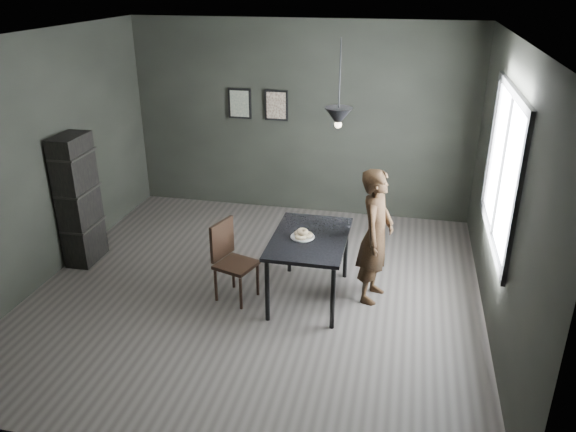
% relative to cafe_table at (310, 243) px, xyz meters
% --- Properties ---
extents(ground, '(5.00, 5.00, 0.00)m').
position_rel_cafe_table_xyz_m(ground, '(-0.60, 0.00, -0.67)').
color(ground, '#34302D').
rests_on(ground, ground).
extents(back_wall, '(5.00, 0.10, 2.80)m').
position_rel_cafe_table_xyz_m(back_wall, '(-0.60, 2.50, 0.73)').
color(back_wall, black).
rests_on(back_wall, ground).
extents(ceiling, '(5.00, 5.00, 0.02)m').
position_rel_cafe_table_xyz_m(ceiling, '(-0.60, 0.00, 2.13)').
color(ceiling, silver).
rests_on(ceiling, ground).
extents(window_assembly, '(0.04, 1.96, 1.56)m').
position_rel_cafe_table_xyz_m(window_assembly, '(1.87, 0.20, 0.93)').
color(window_assembly, white).
rests_on(window_assembly, ground).
extents(cafe_table, '(0.80, 1.20, 0.75)m').
position_rel_cafe_table_xyz_m(cafe_table, '(0.00, 0.00, 0.00)').
color(cafe_table, black).
rests_on(cafe_table, ground).
extents(white_plate, '(0.23, 0.23, 0.01)m').
position_rel_cafe_table_xyz_m(white_plate, '(-0.07, -0.04, 0.08)').
color(white_plate, white).
rests_on(white_plate, cafe_table).
extents(donut_pile, '(0.21, 0.21, 0.09)m').
position_rel_cafe_table_xyz_m(donut_pile, '(-0.07, -0.04, 0.12)').
color(donut_pile, beige).
rests_on(donut_pile, white_plate).
extents(woman, '(0.47, 0.62, 1.51)m').
position_rel_cafe_table_xyz_m(woman, '(0.69, 0.16, 0.09)').
color(woman, black).
rests_on(woman, ground).
extents(wood_chair, '(0.49, 0.49, 0.90)m').
position_rel_cafe_table_xyz_m(wood_chair, '(-0.86, -0.16, -0.16)').
color(wood_chair, black).
rests_on(wood_chair, ground).
extents(shelf_unit, '(0.32, 0.55, 1.62)m').
position_rel_cafe_table_xyz_m(shelf_unit, '(-2.92, 0.29, 0.14)').
color(shelf_unit, black).
rests_on(shelf_unit, ground).
extents(pendant_lamp, '(0.28, 0.28, 0.86)m').
position_rel_cafe_table_xyz_m(pendant_lamp, '(0.25, 0.10, 1.38)').
color(pendant_lamp, black).
rests_on(pendant_lamp, ground).
extents(framed_print_left, '(0.34, 0.04, 0.44)m').
position_rel_cafe_table_xyz_m(framed_print_left, '(-1.50, 2.47, 0.93)').
color(framed_print_left, black).
rests_on(framed_print_left, ground).
extents(framed_print_right, '(0.34, 0.04, 0.44)m').
position_rel_cafe_table_xyz_m(framed_print_right, '(-0.95, 2.47, 0.93)').
color(framed_print_right, black).
rests_on(framed_print_right, ground).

